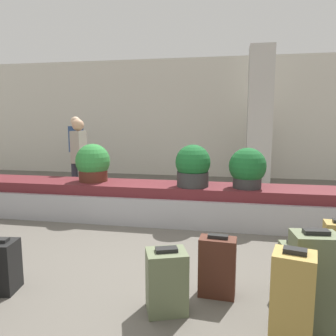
{
  "coord_description": "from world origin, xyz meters",
  "views": [
    {
      "loc": [
        0.91,
        -3.06,
        1.53
      ],
      "look_at": [
        0.0,
        1.77,
        0.82
      ],
      "focal_mm": 35.0,
      "sensor_mm": 36.0,
      "label": 1
    }
  ],
  "objects": [
    {
      "name": "suitcase_4",
      "position": [
        0.44,
        -0.64,
        0.26
      ],
      "size": [
        0.38,
        0.35,
        0.53
      ],
      "rotation": [
        0.0,
        0.0,
        0.35
      ],
      "color": "#5B6647",
      "rests_on": "ground_plane"
    },
    {
      "name": "potted_plant_2",
      "position": [
        -1.23,
        1.81,
        0.85
      ],
      "size": [
        0.55,
        0.55,
        0.6
      ],
      "color": "#4C2319",
      "rests_on": "carousel"
    },
    {
      "name": "suitcase_8",
      "position": [
        1.52,
        -0.72,
        0.38
      ],
      "size": [
        0.33,
        0.26,
        0.78
      ],
      "rotation": [
        0.0,
        0.0,
        0.11
      ],
      "color": "#5B6647",
      "rests_on": "ground_plane"
    },
    {
      "name": "potted_plant_1",
      "position": [
        0.39,
        1.68,
        0.86
      ],
      "size": [
        0.52,
        0.52,
        0.62
      ],
      "color": "#2D2D2D",
      "rests_on": "carousel"
    },
    {
      "name": "traveler_0",
      "position": [
        -2.73,
        4.3,
        0.97
      ],
      "size": [
        0.31,
        0.36,
        1.63
      ],
      "rotation": [
        0.0,
        0.0,
        -1.97
      ],
      "color": "#282833",
      "rests_on": "ground_plane"
    },
    {
      "name": "back_wall",
      "position": [
        0.0,
        5.97,
        1.6
      ],
      "size": [
        18.0,
        0.06,
        3.2
      ],
      "color": "beige",
      "rests_on": "ground_plane"
    },
    {
      "name": "traveler_1",
      "position": [
        -1.85,
        2.61,
        0.92
      ],
      "size": [
        0.31,
        0.33,
        1.56
      ],
      "rotation": [
        0.0,
        0.0,
        -1.6
      ],
      "color": "#282833",
      "rests_on": "ground_plane"
    },
    {
      "name": "carousel",
      "position": [
        0.0,
        1.77,
        0.27
      ],
      "size": [
        7.91,
        0.86,
        0.57
      ],
      "color": "#9E9EA3",
      "rests_on": "ground_plane"
    },
    {
      "name": "ground_plane",
      "position": [
        0.0,
        0.0,
        0.0
      ],
      "size": [
        18.0,
        18.0,
        0.0
      ],
      "primitive_type": "plane",
      "color": "#59544C"
    },
    {
      "name": "suitcase_3",
      "position": [
        1.49,
        -0.2,
        0.24
      ],
      "size": [
        0.27,
        0.22,
        0.5
      ],
      "rotation": [
        0.0,
        0.0,
        0.15
      ],
      "color": "#5B6647",
      "rests_on": "ground_plane"
    },
    {
      "name": "pillar",
      "position": [
        1.57,
        4.85,
        1.6
      ],
      "size": [
        0.55,
        0.55,
        3.2
      ],
      "color": "beige",
      "rests_on": "ground_plane"
    },
    {
      "name": "suitcase_1",
      "position": [
        -1.07,
        -0.61,
        0.23
      ],
      "size": [
        0.29,
        0.28,
        0.49
      ],
      "rotation": [
        0.0,
        0.0,
        0.14
      ],
      "color": "black",
      "rests_on": "ground_plane"
    },
    {
      "name": "suitcase_2",
      "position": [
        1.33,
        -1.03,
        0.36
      ],
      "size": [
        0.3,
        0.27,
        0.75
      ],
      "rotation": [
        0.0,
        0.0,
        -0.24
      ],
      "color": "#A3843D",
      "rests_on": "ground_plane"
    },
    {
      "name": "potted_plant_0",
      "position": [
        1.17,
        1.72,
        0.85
      ],
      "size": [
        0.53,
        0.53,
        0.58
      ],
      "color": "#2D2D2D",
      "rests_on": "carousel"
    },
    {
      "name": "suitcase_6",
      "position": [
        0.84,
        -0.32,
        0.26
      ],
      "size": [
        0.33,
        0.2,
        0.55
      ],
      "rotation": [
        0.0,
        0.0,
        -0.07
      ],
      "color": "#472319",
      "rests_on": "ground_plane"
    }
  ]
}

